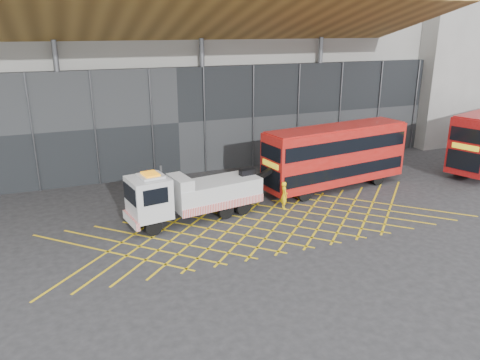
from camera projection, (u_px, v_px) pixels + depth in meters
name	position (u px, v px, depth m)	size (l,w,h in m)	color
ground_plane	(199.00, 237.00, 25.30)	(120.00, 120.00, 0.00)	#252527
road_markings	(266.00, 225.00, 26.70)	(24.76, 7.16, 0.01)	gold
construction_building	(154.00, 49.00, 39.38)	(55.00, 23.97, 18.00)	gray
east_building	(451.00, 35.00, 47.56)	(15.00, 12.00, 20.00)	gray
recovery_truck	(191.00, 195.00, 27.10)	(9.50, 3.49, 3.29)	black
bus_towed	(336.00, 154.00, 32.22)	(11.00, 3.96, 4.38)	#AD140F
worker	(284.00, 195.00, 28.94)	(0.64, 0.42, 1.75)	yellow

